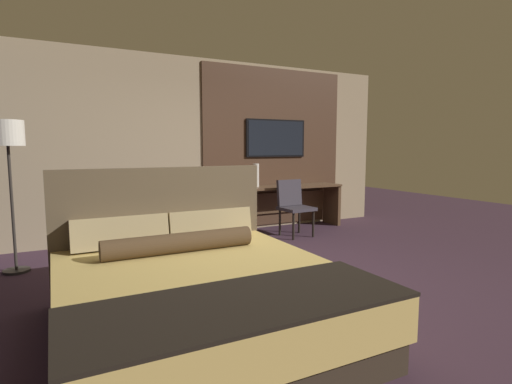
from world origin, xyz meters
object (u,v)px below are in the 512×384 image
(bed, at_px, (198,292))
(floor_lamp, at_px, (8,145))
(desk, at_px, (281,199))
(desk_chair, at_px, (293,202))
(tv, at_px, (276,138))
(vase_tall, at_px, (256,175))

(bed, relative_size, floor_lamp, 1.32)
(bed, relative_size, desk, 1.04)
(floor_lamp, bearing_deg, desk_chair, 2.73)
(tv, bearing_deg, vase_tall, -159.31)
(bed, height_order, floor_lamp, floor_lamp)
(bed, bearing_deg, desk, 49.92)
(floor_lamp, distance_m, vase_tall, 3.53)
(floor_lamp, xyz_separation_m, vase_tall, (3.42, 0.73, -0.48))
(desk, relative_size, tv, 1.89)
(bed, relative_size, tv, 1.96)
(floor_lamp, relative_size, vase_tall, 4.39)
(desk_chair, distance_m, floor_lamp, 3.92)
(bed, height_order, desk_chair, bed)
(desk, distance_m, vase_tall, 0.65)
(vase_tall, bearing_deg, tv, 20.69)
(desk, xyz_separation_m, floor_lamp, (-3.91, -0.71, 0.90))
(desk, relative_size, vase_tall, 5.59)
(tv, height_order, desk_chair, tv)
(desk_chair, bearing_deg, tv, 78.75)
(tv, relative_size, desk_chair, 1.29)
(bed, xyz_separation_m, tv, (2.56, 3.24, 1.25))
(desk, relative_size, floor_lamp, 1.27)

